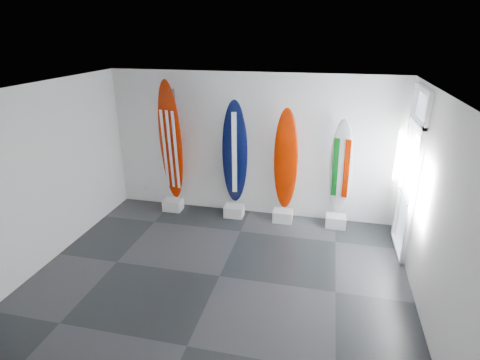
% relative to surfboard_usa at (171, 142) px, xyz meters
% --- Properties ---
extents(floor, '(6.00, 6.00, 0.00)m').
position_rel_surfboard_usa_xyz_m(floor, '(1.69, -2.28, -1.55)').
color(floor, black).
rests_on(floor, ground).
extents(ceiling, '(6.00, 6.00, 0.00)m').
position_rel_surfboard_usa_xyz_m(ceiling, '(1.69, -2.28, 1.45)').
color(ceiling, white).
rests_on(ceiling, wall_back).
extents(wall_back, '(6.00, 0.00, 6.00)m').
position_rel_surfboard_usa_xyz_m(wall_back, '(1.69, 0.22, -0.05)').
color(wall_back, white).
rests_on(wall_back, ground).
extents(wall_front, '(6.00, 0.00, 6.00)m').
position_rel_surfboard_usa_xyz_m(wall_front, '(1.69, -4.78, -0.05)').
color(wall_front, white).
rests_on(wall_front, ground).
extents(wall_left, '(0.00, 5.00, 5.00)m').
position_rel_surfboard_usa_xyz_m(wall_left, '(-1.31, -2.28, -0.05)').
color(wall_left, white).
rests_on(wall_left, ground).
extents(wall_right, '(0.00, 5.00, 5.00)m').
position_rel_surfboard_usa_xyz_m(wall_right, '(4.69, -2.28, -0.05)').
color(wall_right, white).
rests_on(wall_right, ground).
extents(display_block_usa, '(0.40, 0.30, 0.24)m').
position_rel_surfboard_usa_xyz_m(display_block_usa, '(0.00, -0.10, -1.43)').
color(display_block_usa, silver).
rests_on(display_block_usa, floor).
extents(surfboard_usa, '(0.62, 0.36, 2.62)m').
position_rel_surfboard_usa_xyz_m(surfboard_usa, '(0.00, 0.00, 0.00)').
color(surfboard_usa, '#9C1A00').
rests_on(surfboard_usa, display_block_usa).
extents(display_block_navy, '(0.40, 0.30, 0.24)m').
position_rel_surfboard_usa_xyz_m(display_block_navy, '(1.40, -0.10, -1.43)').
color(display_block_navy, silver).
rests_on(display_block_navy, floor).
extents(surfboard_navy, '(0.59, 0.50, 2.29)m').
position_rel_surfboard_usa_xyz_m(surfboard_navy, '(1.40, 0.00, -0.17)').
color(surfboard_navy, black).
rests_on(surfboard_navy, display_block_navy).
extents(display_block_swiss, '(0.40, 0.30, 0.24)m').
position_rel_surfboard_usa_xyz_m(display_block_swiss, '(2.45, -0.10, -1.43)').
color(display_block_swiss, silver).
rests_on(display_block_swiss, floor).
extents(surfboard_swiss, '(0.50, 0.26, 2.15)m').
position_rel_surfboard_usa_xyz_m(surfboard_swiss, '(2.45, 0.00, -0.23)').
color(surfboard_swiss, '#9C1A00').
rests_on(surfboard_swiss, display_block_swiss).
extents(display_block_italy, '(0.40, 0.30, 0.24)m').
position_rel_surfboard_usa_xyz_m(display_block_italy, '(3.53, -0.10, -1.43)').
color(display_block_italy, silver).
rests_on(display_block_italy, floor).
extents(surfboard_italy, '(0.50, 0.36, 2.00)m').
position_rel_surfboard_usa_xyz_m(surfboard_italy, '(3.53, 0.00, -0.31)').
color(surfboard_italy, white).
rests_on(surfboard_italy, display_block_italy).
extents(wall_outlet, '(0.09, 0.02, 0.13)m').
position_rel_surfboard_usa_xyz_m(wall_outlet, '(-0.76, 0.20, -1.20)').
color(wall_outlet, silver).
rests_on(wall_outlet, wall_back).
extents(glass_door, '(0.12, 1.16, 2.85)m').
position_rel_surfboard_usa_xyz_m(glass_door, '(4.66, -0.73, -0.12)').
color(glass_door, white).
rests_on(glass_door, floor).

